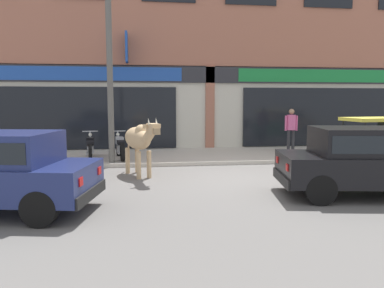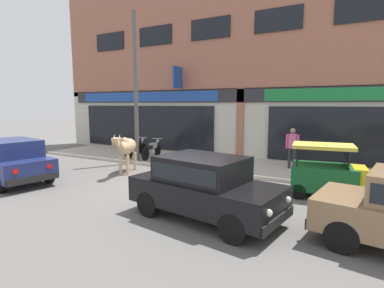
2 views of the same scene
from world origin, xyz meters
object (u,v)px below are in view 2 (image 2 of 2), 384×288
cow (127,147)px  car_0 (204,184)px  car_2 (11,159)px  auto_rickshaw (326,174)px  pedestrian (292,144)px  utility_pole (136,88)px  motorcycle_0 (136,148)px  motorcycle_1 (152,150)px

cow → car_0: cow is taller
car_2 → auto_rickshaw: bearing=19.2°
pedestrian → utility_pole: 6.98m
cow → car_2: 3.90m
car_2 → pedestrian: bearing=37.5°
car_0 → car_2: 7.22m
car_2 → motorcycle_0: bearing=80.4°
pedestrian → motorcycle_1: bearing=-173.0°
cow → pedestrian: pedestrian is taller
car_2 → motorcycle_0: car_2 is taller
car_0 → car_2: size_ratio=0.99×
car_0 → car_2: same height
utility_pole → auto_rickshaw: bearing=-9.4°
motorcycle_0 → pedestrian: pedestrian is taller
auto_rickshaw → car_2: bearing=-160.8°
cow → motorcycle_1: bearing=104.4°
motorcycle_0 → auto_rickshaw: bearing=-13.9°
car_0 → cow: bearing=149.5°
car_0 → auto_rickshaw: bearing=53.1°
cow → motorcycle_1: size_ratio=1.13×
car_2 → pedestrian: 10.21m
cow → motorcycle_0: (-1.60, 2.50, -0.50)m
car_0 → motorcycle_0: size_ratio=2.09×
cow → motorcycle_0: bearing=122.5°
motorcycle_1 → pedestrian: 6.29m
auto_rickshaw → utility_pole: (-7.90, 1.31, 2.70)m
motorcycle_1 → utility_pole: utility_pole is taller
car_0 → motorcycle_0: bearing=140.1°
cow → utility_pole: utility_pole is taller
pedestrian → utility_pole: bearing=-166.3°
motorcycle_0 → motorcycle_1: same height
auto_rickshaw → pedestrian: 3.26m
motorcycle_0 → utility_pole: (0.75, -0.82, 2.85)m
auto_rickshaw → motorcycle_0: auto_rickshaw is taller
car_0 → pedestrian: 6.08m
utility_pole → motorcycle_0: bearing=132.3°
car_0 → utility_pole: (-5.55, 4.45, 2.54)m
cow → auto_rickshaw: cow is taller
pedestrian → cow: bearing=-149.8°
auto_rickshaw → car_0: bearing=-126.9°
cow → auto_rickshaw: size_ratio=0.99×
car_2 → pedestrian: pedestrian is taller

